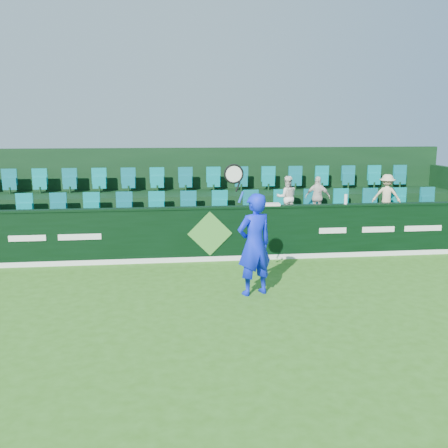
{
  "coord_description": "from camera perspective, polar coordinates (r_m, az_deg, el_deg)",
  "views": [
    {
      "loc": [
        -1.06,
        -7.96,
        3.3
      ],
      "look_at": [
        0.22,
        2.8,
        1.15
      ],
      "focal_mm": 40.0,
      "sensor_mm": 36.0,
      "label": 1
    }
  ],
  "objects": [
    {
      "name": "seat_row_front",
      "position": [
        13.68,
        -2.24,
        1.96
      ],
      "size": [
        13.5,
        0.5,
        0.6
      ],
      "primitive_type": "cube",
      "color": "#057B7E",
      "rests_on": "stand_tier_front"
    },
    {
      "name": "stand_rear",
      "position": [
        15.58,
        -2.81,
        3.52
      ],
      "size": [
        16.0,
        4.1,
        2.6
      ],
      "color": "black",
      "rests_on": "ground"
    },
    {
      "name": "tennis_player",
      "position": [
        9.76,
        3.47,
        -2.29
      ],
      "size": [
        1.1,
        0.71,
        2.65
      ],
      "color": "#0E21EF",
      "rests_on": "ground"
    },
    {
      "name": "spectator_middle",
      "position": [
        13.85,
        10.67,
        3.02
      ],
      "size": [
        0.72,
        0.52,
        1.14
      ],
      "primitive_type": "imported",
      "rotation": [
        0.0,
        0.0,
        2.73
      ],
      "color": "silver",
      "rests_on": "stand_tier_front"
    },
    {
      "name": "drinks_bottle",
      "position": [
        12.91,
        13.74,
        2.78
      ],
      "size": [
        0.08,
        0.08,
        0.25
      ],
      "primitive_type": "cylinder",
      "color": "white",
      "rests_on": "sponsor_hoarding"
    },
    {
      "name": "sponsor_hoarding",
      "position": [
        12.29,
        -1.65,
        -1.12
      ],
      "size": [
        16.0,
        0.25,
        1.35
      ],
      "color": "black",
      "rests_on": "ground"
    },
    {
      "name": "spectator_right",
      "position": [
        14.55,
        18.09,
        3.11
      ],
      "size": [
        0.87,
        0.71,
        1.17
      ],
      "primitive_type": "imported",
      "rotation": [
        0.0,
        0.0,
        2.71
      ],
      "color": "beige",
      "rests_on": "stand_tier_front"
    },
    {
      "name": "stand_tier_back",
      "position": [
        15.23,
        -2.67,
        1.19
      ],
      "size": [
        16.0,
        1.8,
        1.3
      ],
      "primitive_type": "cube",
      "color": "black",
      "rests_on": "ground"
    },
    {
      "name": "spectator_left",
      "position": [
        13.61,
        7.2,
        3.04
      ],
      "size": [
        0.59,
        0.47,
        1.17
      ],
      "primitive_type": "imported",
      "rotation": [
        0.0,
        0.0,
        3.09
      ],
      "color": "white",
      "rests_on": "stand_tier_front"
    },
    {
      "name": "ground",
      "position": [
        8.68,
        0.76,
        -11.12
      ],
      "size": [
        60.0,
        60.0,
        0.0
      ],
      "primitive_type": "plane",
      "color": "#326A19",
      "rests_on": "ground"
    },
    {
      "name": "towel",
      "position": [
        12.39,
        5.51,
        2.25
      ],
      "size": [
        0.38,
        0.24,
        0.06
      ],
      "primitive_type": "cube",
      "color": "white",
      "rests_on": "sponsor_hoarding"
    },
    {
      "name": "stand_tier_front",
      "position": [
        13.42,
        -2.08,
        -1.27
      ],
      "size": [
        16.0,
        2.0,
        0.8
      ],
      "primitive_type": "cube",
      "color": "black",
      "rests_on": "ground"
    },
    {
      "name": "seat_row_back",
      "position": [
        15.39,
        -2.79,
        4.87
      ],
      "size": [
        13.5,
        0.5,
        0.6
      ],
      "primitive_type": "cube",
      "color": "#057B7E",
      "rests_on": "stand_tier_back"
    }
  ]
}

